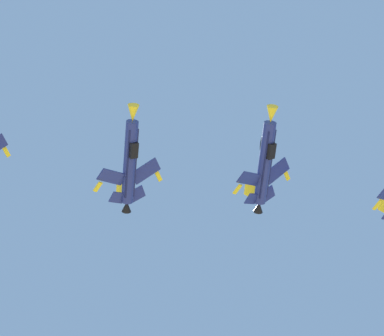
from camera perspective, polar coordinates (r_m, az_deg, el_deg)
fighter_jet_left_wing at (r=117.90m, az=4.86°, el=0.45°), size 8.35×15.61×6.50m
fighter_jet_right_wing at (r=116.94m, az=-4.15°, el=0.51°), size 9.01×15.61×5.51m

